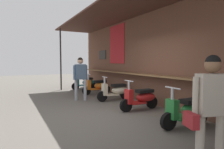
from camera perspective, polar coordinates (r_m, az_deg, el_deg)
ground_plane at (r=5.64m, az=0.12°, el=-11.93°), size 37.51×37.51×0.00m
market_stall_facade at (r=6.55m, az=14.74°, el=7.22°), size 13.39×2.38×3.50m
scooter_teal at (r=10.57m, az=-7.93°, el=-2.40°), size 0.46×1.40×0.97m
scooter_orange at (r=9.04m, az=-4.23°, el=-3.43°), size 0.46×1.40×0.97m
scooter_cream at (r=7.52m, az=1.18°, el=-4.91°), size 0.50×1.40×0.97m
scooter_red at (r=6.16m, az=8.85°, el=-6.91°), size 0.46×1.40×0.97m
scooter_green at (r=4.90m, az=21.79°, el=-9.96°), size 0.49×1.40×0.97m
shopper_browsing at (r=7.61m, az=-9.45°, el=0.20°), size 0.31×0.58×1.70m
shopper_passing at (r=2.97m, az=27.42°, el=-7.24°), size 0.39×0.66×1.63m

